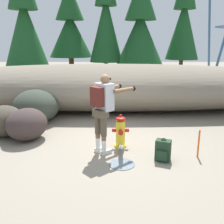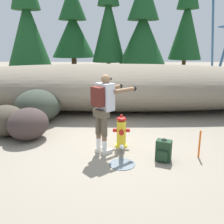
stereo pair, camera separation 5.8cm
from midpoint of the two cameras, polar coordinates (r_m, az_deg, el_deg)
The scene contains 15 objects.
ground_plane at distance 6.02m, azimuth 0.02°, elevation -8.00°, with size 56.00×56.00×0.04m, color gray.
dirt_embankment at distance 9.24m, azimuth 0.32°, elevation 5.58°, with size 16.91×3.20×1.63m, color #756B5B.
fire_hydrant at distance 5.93m, azimuth 2.36°, elevation -4.48°, with size 0.39×0.34×0.77m.
hydrant_water_jet at distance 5.41m, azimuth 2.52°, elevation -8.79°, with size 0.52×1.06×0.47m.
utility_worker at distance 5.41m, azimuth -1.34°, elevation 1.74°, with size 0.98×0.94×1.72m.
spare_backpack at distance 5.39m, azimuth 11.68°, elevation -8.45°, with size 0.35×0.35×0.47m.
boulder_large at distance 8.10m, azimuth -15.92°, elevation 1.35°, with size 1.38×1.40×1.00m, color #353C32.
boulder_mid at distance 7.16m, azimuth -22.32°, elevation -1.78°, with size 1.01×0.97×0.80m, color #433C31.
boulder_small at distance 6.68m, azimuth -17.87°, elevation -2.54°, with size 1.05×0.92×0.80m, color #3A2F2D.
pine_tree_far_left at distance 13.64m, azimuth -18.24°, elevation 18.88°, with size 2.11×2.11×6.57m.
pine_tree_left at distance 15.42m, azimuth -8.58°, elevation 18.23°, with size 2.44×2.44×5.62m.
pine_tree_center at distance 14.61m, azimuth -0.67°, elevation 20.59°, with size 1.81×1.81×7.16m.
pine_tree_right at distance 14.52m, azimuth 6.99°, elevation 18.01°, with size 2.60×2.60×5.90m.
pine_tree_far_right at distance 16.26m, azimuth 16.42°, elevation 19.42°, with size 1.93×1.93×7.04m.
survey_stake at distance 5.70m, azimuth 19.13°, elevation -6.74°, with size 0.04×0.04×0.60m, color #E55914.
Camera 2 is at (0.10, -5.54, 2.33)m, focal length 41.18 mm.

